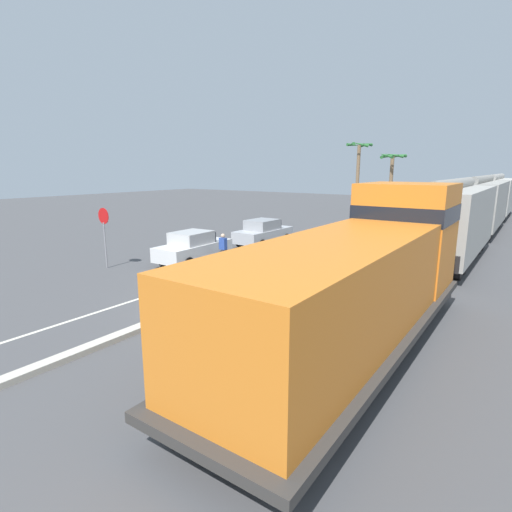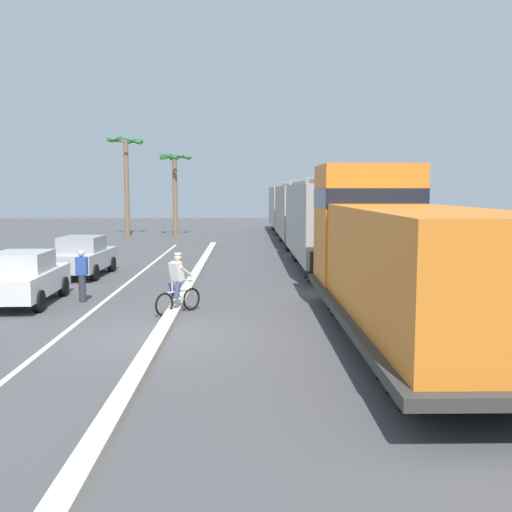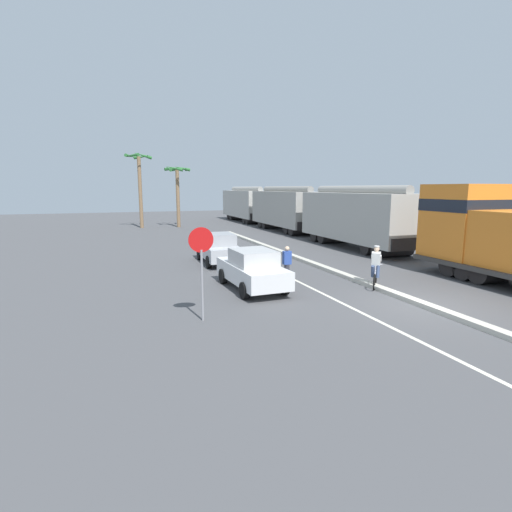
# 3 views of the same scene
# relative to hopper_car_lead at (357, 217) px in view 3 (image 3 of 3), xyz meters

# --- Properties ---
(ground_plane) EXTENTS (120.00, 120.00, 0.00)m
(ground_plane) POSITION_rel_hopper_car_lead_xyz_m (-5.61, -12.25, -2.08)
(ground_plane) COLOR #4C4C4F
(median_curb) EXTENTS (0.36, 36.00, 0.16)m
(median_curb) POSITION_rel_hopper_car_lead_xyz_m (-5.61, -6.25, -2.00)
(median_curb) COLOR beige
(median_curb) RESTS_ON ground
(lane_stripe) EXTENTS (0.14, 36.00, 0.01)m
(lane_stripe) POSITION_rel_hopper_car_lead_xyz_m (-8.01, -6.25, -2.07)
(lane_stripe) COLOR silver
(lane_stripe) RESTS_ON ground
(hopper_car_lead) EXTENTS (2.90, 10.60, 4.18)m
(hopper_car_lead) POSITION_rel_hopper_car_lead_xyz_m (0.00, 0.00, 0.00)
(hopper_car_lead) COLOR #A8A59E
(hopper_car_lead) RESTS_ON ground
(hopper_car_middle) EXTENTS (2.90, 10.60, 4.18)m
(hopper_car_middle) POSITION_rel_hopper_car_lead_xyz_m (0.00, 11.60, 0.00)
(hopper_car_middle) COLOR #A09D96
(hopper_car_middle) RESTS_ON ground
(hopper_car_trailing) EXTENTS (2.90, 10.60, 4.18)m
(hopper_car_trailing) POSITION_rel_hopper_car_lead_xyz_m (0.00, 23.20, 0.00)
(hopper_car_trailing) COLOR #B2AFA7
(hopper_car_trailing) RESTS_ON ground
(parked_car_white) EXTENTS (1.94, 4.25, 1.62)m
(parked_car_white) POSITION_rel_hopper_car_lead_xyz_m (-10.33, -8.07, -1.26)
(parked_car_white) COLOR silver
(parked_car_white) RESTS_ON ground
(parked_car_silver) EXTENTS (1.94, 4.25, 1.62)m
(parked_car_silver) POSITION_rel_hopper_car_lead_xyz_m (-10.14, -2.10, -1.26)
(parked_car_silver) COLOR #B7BABF
(parked_car_silver) RESTS_ON ground
(cyclist) EXTENTS (1.15, 1.34, 1.71)m
(cyclist) POSITION_rel_hopper_car_lead_xyz_m (-5.50, -9.54, -1.26)
(cyclist) COLOR black
(cyclist) RESTS_ON ground
(stop_sign) EXTENTS (0.76, 0.08, 2.88)m
(stop_sign) POSITION_rel_hopper_car_lead_xyz_m (-13.05, -11.18, -0.05)
(stop_sign) COLOR gray
(stop_sign) RESTS_ON ground
(palm_tree_near) EXTENTS (2.70, 2.74, 7.50)m
(palm_tree_near) POSITION_rel_hopper_car_lead_xyz_m (-12.51, 19.30, 3.27)
(palm_tree_near) COLOR #846647
(palm_tree_near) RESTS_ON ground
(palm_tree_far) EXTENTS (2.57, 2.71, 6.30)m
(palm_tree_far) POSITION_rel_hopper_car_lead_xyz_m (-8.86, 18.88, 2.65)
(palm_tree_far) COLOR #846647
(palm_tree_far) RESTS_ON ground
(pedestrian_by_cars) EXTENTS (0.34, 0.22, 1.62)m
(pedestrian_by_cars) POSITION_rel_hopper_car_lead_xyz_m (-8.66, -7.76, -1.23)
(pedestrian_by_cars) COLOR #33333D
(pedestrian_by_cars) RESTS_ON ground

